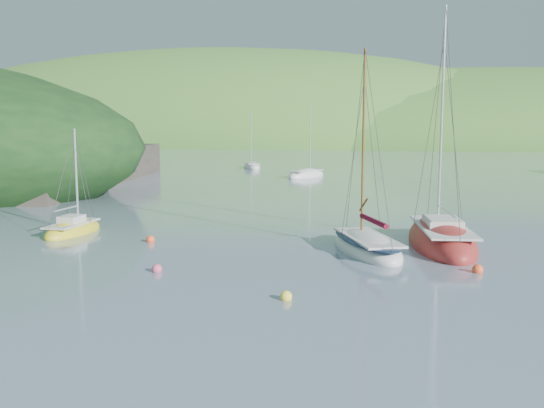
% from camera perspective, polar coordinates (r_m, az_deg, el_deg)
% --- Properties ---
extents(ground, '(700.00, 700.00, 0.00)m').
position_cam_1_polar(ground, '(21.97, -1.00, -8.61)').
color(ground, slate).
rests_on(ground, ground).
extents(shoreline_hills, '(690.00, 135.00, 56.00)m').
position_cam_1_polar(shoreline_hills, '(193.52, 9.09, 5.73)').
color(shoreline_hills, '#346727').
rests_on(shoreline_hills, ground).
extents(daysailer_white, '(5.03, 7.16, 10.37)m').
position_cam_1_polar(daysailer_white, '(29.56, 8.92, -3.99)').
color(daysailer_white, silver).
rests_on(daysailer_white, ground).
extents(sloop_red, '(4.28, 9.10, 12.94)m').
position_cam_1_polar(sloop_red, '(31.56, 15.64, -3.44)').
color(sloop_red, maroon).
rests_on(sloop_red, ground).
extents(sailboat_yellow, '(1.91, 4.82, 6.39)m').
position_cam_1_polar(sailboat_yellow, '(35.73, -18.23, -2.38)').
color(sailboat_yellow, gold).
rests_on(sailboat_yellow, ground).
extents(distant_sloop_a, '(4.57, 6.73, 9.09)m').
position_cam_1_polar(distant_sloop_a, '(69.23, 3.25, 2.68)').
color(distant_sloop_a, silver).
rests_on(distant_sloop_a, ground).
extents(distant_sloop_c, '(4.24, 6.19, 8.36)m').
position_cam_1_polar(distant_sloop_c, '(82.66, -1.90, 3.49)').
color(distant_sloop_c, silver).
rests_on(distant_sloop_c, ground).
extents(mooring_buoys, '(22.85, 8.95, 0.46)m').
position_cam_1_polar(mooring_buoys, '(26.06, 6.68, -5.78)').
color(mooring_buoys, yellow).
rests_on(mooring_buoys, ground).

